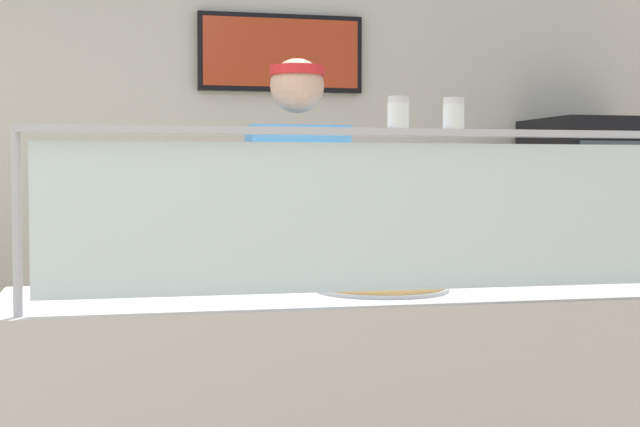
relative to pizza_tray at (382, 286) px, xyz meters
The scene contains 8 objects.
shop_rear_unit 2.28m from the pizza_tray, 92.93° to the left, with size 6.47×0.13×2.70m.
sneeze_guard 0.42m from the pizza_tray, 112.16° to the right, with size 1.90×0.06×0.49m.
pizza_tray is the anchor object (origin of this frame).
pizza_server 0.03m from the pizza_tray, 100.91° to the right, with size 0.07×0.28×0.01m, color #ADAFB7.
parmesan_shaker 0.59m from the pizza_tray, 98.23° to the right, with size 0.06×0.06×0.09m.
pepper_flake_shaker 0.60m from the pizza_tray, 67.26° to the right, with size 0.06×0.06×0.09m.
worker_figure 0.77m from the pizza_tray, 98.21° to the left, with size 0.41×0.50×1.76m.
drink_fridge 2.52m from the pizza_tray, 45.64° to the left, with size 0.67×0.65×1.61m.
Camera 1 is at (0.33, -2.39, 1.31)m, focal length 51.76 mm.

